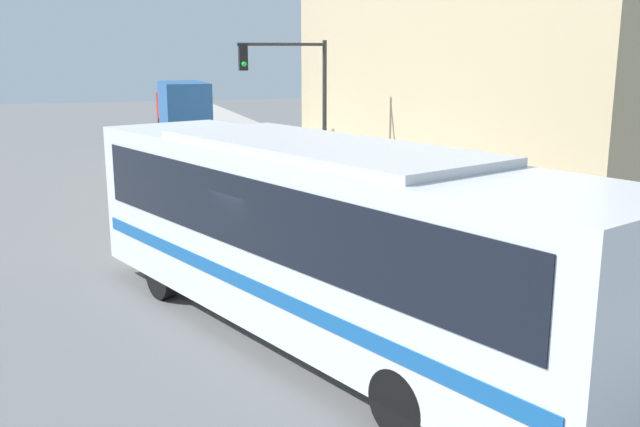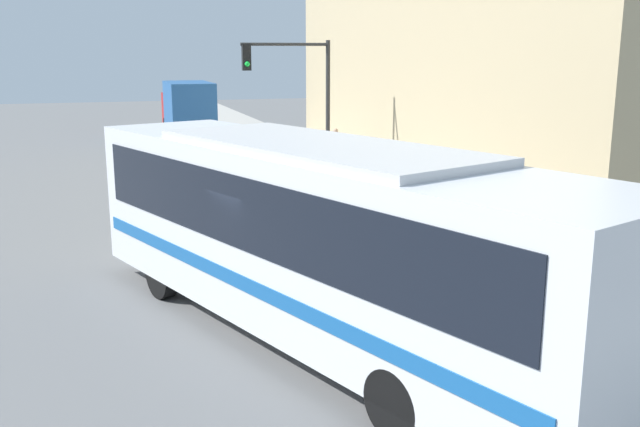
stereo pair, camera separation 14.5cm
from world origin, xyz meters
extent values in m
plane|color=slate|center=(0.00, 0.00, 0.00)|extent=(120.00, 120.00, 0.00)
cube|color=#B7B2A8|center=(6.06, 20.00, 0.06)|extent=(3.11, 70.00, 0.13)
cube|color=tan|center=(10.61, 12.73, 5.71)|extent=(6.00, 23.46, 11.43)
cube|color=silver|center=(0.40, -0.98, 1.78)|extent=(6.28, 11.35, 2.78)
cube|color=black|center=(0.40, -0.98, 2.28)|extent=(6.00, 10.53, 1.14)
cube|color=#19599E|center=(0.40, -0.98, 1.17)|extent=(6.16, 10.95, 0.24)
cube|color=silver|center=(0.40, -0.98, 3.22)|extent=(4.32, 6.57, 0.16)
cylinder|color=black|center=(0.22, 2.66, 0.46)|extent=(0.58, 0.96, 0.92)
cylinder|color=black|center=(-1.86, 1.87, 0.46)|extent=(0.58, 0.96, 0.92)
cylinder|color=black|center=(2.52, -3.47, 0.46)|extent=(0.58, 0.96, 0.92)
cylinder|color=black|center=(0.44, -4.25, 0.46)|extent=(0.58, 0.96, 0.92)
cube|color=#265999|center=(1.96, 27.99, 1.76)|extent=(2.32, 5.01, 2.63)
cube|color=#B21919|center=(1.96, 31.48, 1.38)|extent=(2.20, 1.95, 1.86)
cylinder|color=black|center=(0.95, 31.13, 0.45)|extent=(0.25, 0.90, 0.90)
cylinder|color=black|center=(0.95, 27.05, 0.45)|extent=(0.25, 0.90, 0.90)
cylinder|color=gold|center=(5.10, 2.46, 0.44)|extent=(0.23, 0.23, 0.63)
sphere|color=gold|center=(5.10, 2.46, 0.82)|extent=(0.22, 0.22, 0.22)
cylinder|color=gold|center=(5.10, 2.33, 0.47)|extent=(0.10, 0.14, 0.10)
cylinder|color=#2D2D2D|center=(5.25, 13.44, 2.61)|extent=(0.16, 0.16, 4.96)
cylinder|color=#2D2D2D|center=(3.65, 13.44, 4.94)|extent=(3.20, 0.11, 0.11)
cube|color=black|center=(2.25, 13.44, 4.49)|extent=(0.30, 0.24, 0.90)
sphere|color=#19D83F|center=(2.25, 13.30, 4.26)|extent=(0.18, 0.18, 0.18)
cylinder|color=#23283D|center=(5.93, 14.57, 0.52)|extent=(0.28, 0.28, 0.79)
cylinder|color=#2659A5|center=(5.93, 14.57, 1.24)|extent=(0.34, 0.34, 0.66)
sphere|color=tan|center=(5.93, 14.57, 1.68)|extent=(0.21, 0.21, 0.21)
camera|label=1|loc=(-2.98, -11.60, 4.68)|focal=40.00mm
camera|label=2|loc=(-2.84, -11.64, 4.68)|focal=40.00mm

